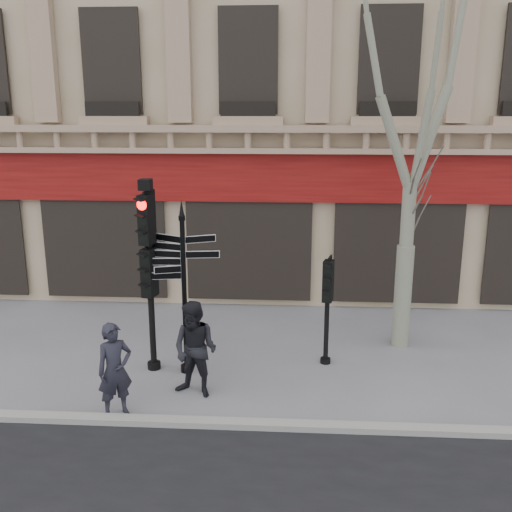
# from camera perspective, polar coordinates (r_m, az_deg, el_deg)

# --- Properties ---
(ground) EXTENTS (80.00, 80.00, 0.00)m
(ground) POSITION_cam_1_polar(r_m,az_deg,el_deg) (11.52, -2.54, -13.08)
(ground) COLOR slate
(ground) RESTS_ON ground
(kerb) EXTENTS (80.00, 0.25, 0.12)m
(kerb) POSITION_cam_1_polar(r_m,az_deg,el_deg) (10.28, -3.39, -16.37)
(kerb) COLOR gray
(kerb) RESTS_ON ground
(building) EXTENTS (28.00, 15.52, 18.00)m
(building) POSITION_cam_1_polar(r_m,az_deg,el_deg) (22.97, 0.76, 23.61)
(building) COLOR tan
(building) RESTS_ON ground
(fingerpost) EXTENTS (1.59, 1.59, 3.63)m
(fingerpost) POSITION_cam_1_polar(r_m,az_deg,el_deg) (11.43, -7.29, -0.28)
(fingerpost) COLOR black
(fingerpost) RESTS_ON ground
(traffic_signal_main) EXTENTS (0.50, 0.41, 4.01)m
(traffic_signal_main) POSITION_cam_1_polar(r_m,az_deg,el_deg) (11.65, -10.69, 0.33)
(traffic_signal_main) COLOR black
(traffic_signal_main) RESTS_ON ground
(traffic_signal_secondary) EXTENTS (0.44, 0.36, 2.30)m
(traffic_signal_secondary) POSITION_cam_1_polar(r_m,az_deg,el_deg) (12.06, 7.17, -3.62)
(traffic_signal_secondary) COLOR black
(traffic_signal_secondary) RESTS_ON ground
(plane_tree) EXTENTS (3.47, 3.47, 9.21)m
(plane_tree) POSITION_cam_1_polar(r_m,az_deg,el_deg) (12.83, 16.00, 19.03)
(plane_tree) COLOR gray
(plane_tree) RESTS_ON ground
(pedestrian_a) EXTENTS (0.76, 0.71, 1.74)m
(pedestrian_a) POSITION_cam_1_polar(r_m,az_deg,el_deg) (10.54, -13.94, -11.01)
(pedestrian_a) COLOR black
(pedestrian_a) RESTS_ON ground
(pedestrian_b) EXTENTS (1.09, 0.97, 1.87)m
(pedestrian_b) POSITION_cam_1_polar(r_m,az_deg,el_deg) (10.94, -6.09, -9.29)
(pedestrian_b) COLOR black
(pedestrian_b) RESTS_ON ground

